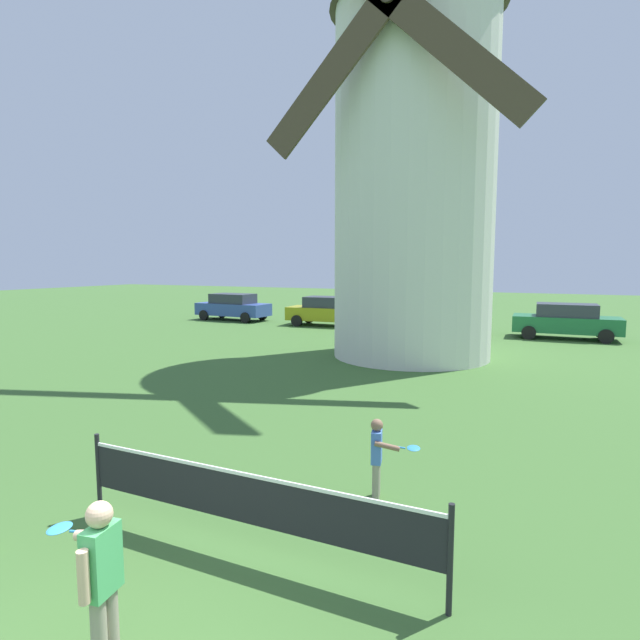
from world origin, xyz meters
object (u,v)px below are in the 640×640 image
object	(u,v)px
parked_car_mustard	(329,311)
parked_car_green	(566,321)
player_far	(378,453)
windmill	(415,138)
parked_car_blue	(233,306)
tennis_net	(245,499)
parked_car_black	(433,314)
player_near	(100,574)

from	to	relation	value
parked_car_mustard	parked_car_green	size ratio (longest dim) A/B	1.02
player_far	parked_car_mustard	distance (m)	20.08
parked_car_mustard	parked_car_green	distance (m)	11.44
player_far	parked_car_mustard	world-z (taller)	parked_car_mustard
windmill	parked_car_mustard	distance (m)	11.58
player_far	parked_car_blue	size ratio (longest dim) A/B	0.26
parked_car_blue	parked_car_mustard	xyz separation A→B (m)	(6.23, -0.12, 0.00)
windmill	parked_car_green	world-z (taller)	windmill
tennis_net	parked_car_black	xyz separation A→B (m)	(-2.45, 20.47, 0.13)
parked_car_mustard	parked_car_black	world-z (taller)	same
parked_car_blue	parked_car_green	bearing A→B (deg)	-0.06
windmill	parked_car_blue	distance (m)	15.92
player_far	windmill	bearing A→B (deg)	102.66
player_far	parked_car_blue	world-z (taller)	parked_car_blue
windmill	parked_car_blue	xyz separation A→B (m)	(-12.55, 7.05, -6.80)
tennis_net	parked_car_mustard	xyz separation A→B (m)	(-7.91, 20.06, 0.13)
windmill	tennis_net	distance (m)	14.93
tennis_net	player_near	xyz separation A→B (m)	(-0.19, -1.81, 0.12)
windmill	parked_car_black	distance (m)	10.04
windmill	player_far	size ratio (longest dim) A/B	13.14
player_far	tennis_net	bearing A→B (deg)	-114.00
windmill	tennis_net	world-z (taller)	windmill
parked_car_mustard	player_far	bearing A→B (deg)	-63.96
parked_car_mustard	parked_car_black	size ratio (longest dim) A/B	1.16
windmill	parked_car_black	world-z (taller)	windmill
player_far	player_near	bearing A→B (deg)	-105.87
windmill	tennis_net	size ratio (longest dim) A/B	3.26
player_far	parked_car_green	size ratio (longest dim) A/B	0.26
tennis_net	parked_car_green	distance (m)	20.47
tennis_net	player_far	distance (m)	2.21
windmill	player_near	size ratio (longest dim) A/B	10.62
parked_car_blue	parked_car_mustard	bearing A→B (deg)	-1.13
tennis_net	parked_car_blue	distance (m)	24.65
parked_car_green	player_near	bearing A→B (deg)	-99.59
parked_car_mustard	tennis_net	bearing A→B (deg)	-68.47
tennis_net	parked_car_green	bearing A→B (deg)	80.09
windmill	parked_car_blue	size ratio (longest dim) A/B	3.39
windmill	parked_car_black	size ratio (longest dim) A/B	3.88
parked_car_blue	parked_car_black	distance (m)	11.70
player_near	player_far	bearing A→B (deg)	74.13
player_near	parked_car_black	world-z (taller)	parked_car_black
tennis_net	player_near	bearing A→B (deg)	-95.99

